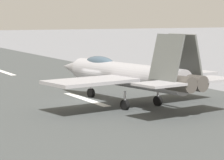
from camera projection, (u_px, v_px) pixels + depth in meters
ground_plane at (89, 101)px, 44.59m from camera, size 400.00×400.00×0.00m
runway_strip at (89, 101)px, 44.57m from camera, size 240.00×26.00×0.02m
fighter_jet at (127, 74)px, 42.22m from camera, size 17.17×14.84×5.58m
crew_person at (170, 74)px, 56.82m from camera, size 0.46×0.62×1.70m
marker_cone_mid at (190, 82)px, 54.64m from camera, size 0.44×0.44×0.55m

